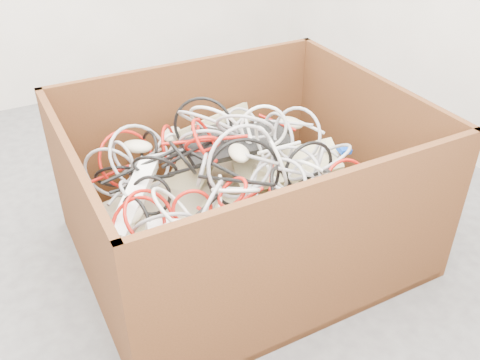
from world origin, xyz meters
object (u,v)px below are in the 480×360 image
cardboard_box (239,217)px  power_strip_right (197,230)px  power_strip_left (134,198)px  vga_plug (344,150)px

cardboard_box → power_strip_right: 0.37m
power_strip_right → power_strip_left: bearing=134.8°
power_strip_right → cardboard_box: bearing=54.5°
power_strip_left → vga_plug: size_ratio=7.19×
cardboard_box → power_strip_right: (-0.25, -0.20, 0.18)m
power_strip_left → power_strip_right: power_strip_left is taller
power_strip_left → cardboard_box: bearing=-52.9°
cardboard_box → vga_plug: 0.47m
cardboard_box → power_strip_left: cardboard_box is taller
power_strip_left → vga_plug: bearing=-54.4°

